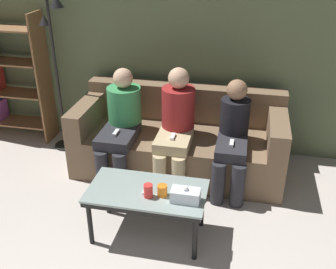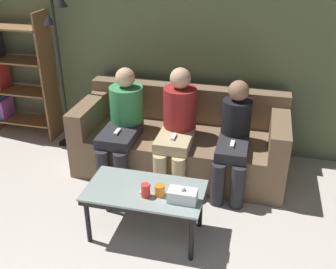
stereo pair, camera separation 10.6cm
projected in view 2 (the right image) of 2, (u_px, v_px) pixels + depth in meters
The scene contains 12 objects.
wall_back at pixel (194, 35), 4.14m from camera, with size 12.00×0.06×2.60m.
couch at pixel (181, 141), 4.14m from camera, with size 2.12×0.90×0.81m.
coffee_table at pixel (145, 194), 3.13m from camera, with size 0.94×0.50×0.45m.
cup_near_left at pixel (146, 190), 3.01m from camera, with size 0.07×0.07×0.11m.
cup_near_right at pixel (160, 190), 3.02m from camera, with size 0.08×0.08×0.09m.
tissue_box at pixel (182, 196), 2.95m from camera, with size 0.22×0.12×0.13m.
game_remote at pixel (145, 188), 3.11m from camera, with size 0.04×0.15×0.02m.
bookshelf at pixel (10, 76), 4.66m from camera, with size 0.84×0.32×1.51m.
standing_lamp at pixel (61, 58), 4.22m from camera, with size 0.31×0.26×1.71m.
seated_person_left_end at pixel (123, 120), 3.93m from camera, with size 0.34×0.73×1.09m.
seated_person_mid_left at pixel (177, 124), 3.82m from camera, with size 0.33×0.67×1.13m.
seated_person_mid_right at pixel (234, 136), 3.69m from camera, with size 0.31×0.67×1.05m.
Camera 2 is at (0.74, -0.26, 2.26)m, focal length 42.00 mm.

